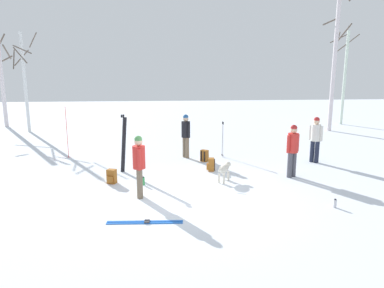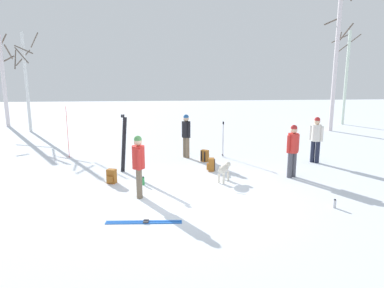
{
  "view_description": "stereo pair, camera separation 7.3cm",
  "coord_description": "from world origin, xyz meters",
  "px_view_note": "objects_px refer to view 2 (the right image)",
  "views": [
    {
      "loc": [
        -0.74,
        -9.1,
        3.45
      ],
      "look_at": [
        0.26,
        2.41,
        1.0
      ],
      "focal_mm": 33.34,
      "sensor_mm": 36.0,
      "label": 1
    },
    {
      "loc": [
        -0.67,
        -9.1,
        3.45
      ],
      "look_at": [
        0.26,
        2.41,
        1.0
      ],
      "focal_mm": 33.34,
      "sensor_mm": 36.0,
      "label": 2
    }
  ],
  "objects_px": {
    "ski_poles_0": "(223,138)",
    "birch_tree_1": "(26,79)",
    "water_bottle_0": "(335,204)",
    "ski_pair_planted_0": "(68,132)",
    "ski_pair_lying_0": "(144,222)",
    "backpack_1": "(211,165)",
    "backpack_2": "(205,156)",
    "person_2": "(186,133)",
    "ski_pair_planted_1": "(124,144)",
    "person_1": "(293,148)",
    "backpack_0": "(112,176)",
    "birch_tree_3": "(346,75)",
    "birch_tree_2": "(336,59)",
    "person_0": "(316,137)",
    "dog": "(224,169)",
    "person_3": "(139,162)",
    "birch_tree_0": "(3,79)",
    "water_bottle_1": "(143,181)"
  },
  "relations": [
    {
      "from": "ski_poles_0",
      "to": "birch_tree_1",
      "type": "bearing_deg",
      "value": 145.73
    },
    {
      "from": "ski_poles_0",
      "to": "water_bottle_0",
      "type": "xyz_separation_m",
      "value": [
        1.94,
        -5.52,
        -0.65
      ]
    },
    {
      "from": "ski_pair_planted_0",
      "to": "birch_tree_1",
      "type": "relative_size",
      "value": 0.38
    },
    {
      "from": "ski_pair_lying_0",
      "to": "ski_poles_0",
      "type": "xyz_separation_m",
      "value": [
        2.82,
        6.02,
        0.74
      ]
    },
    {
      "from": "backpack_1",
      "to": "backpack_2",
      "type": "height_order",
      "value": "same"
    },
    {
      "from": "person_2",
      "to": "ski_pair_planted_1",
      "type": "distance_m",
      "value": 2.87
    },
    {
      "from": "person_1",
      "to": "backpack_0",
      "type": "height_order",
      "value": "person_1"
    },
    {
      "from": "person_2",
      "to": "birch_tree_3",
      "type": "relative_size",
      "value": 0.3
    },
    {
      "from": "ski_pair_lying_0",
      "to": "birch_tree_1",
      "type": "bearing_deg",
      "value": 118.72
    },
    {
      "from": "ski_pair_lying_0",
      "to": "birch_tree_3",
      "type": "distance_m",
      "value": 18.4
    },
    {
      "from": "person_1",
      "to": "birch_tree_2",
      "type": "xyz_separation_m",
      "value": [
        5.32,
        8.41,
        2.96
      ]
    },
    {
      "from": "person_0",
      "to": "person_2",
      "type": "xyz_separation_m",
      "value": [
        -4.75,
        1.15,
        0.0
      ]
    },
    {
      "from": "dog",
      "to": "birch_tree_2",
      "type": "bearing_deg",
      "value": 48.91
    },
    {
      "from": "ski_pair_lying_0",
      "to": "birch_tree_3",
      "type": "bearing_deg",
      "value": 49.69
    },
    {
      "from": "ski_pair_planted_1",
      "to": "birch_tree_3",
      "type": "xyz_separation_m",
      "value": [
        12.6,
        9.63,
        2.08
      ]
    },
    {
      "from": "ski_pair_planted_1",
      "to": "birch_tree_2",
      "type": "bearing_deg",
      "value": 34.3
    },
    {
      "from": "person_1",
      "to": "ski_poles_0",
      "type": "xyz_separation_m",
      "value": [
        -1.77,
        2.88,
        -0.23
      ]
    },
    {
      "from": "person_3",
      "to": "ski_pair_planted_0",
      "type": "bearing_deg",
      "value": 123.03
    },
    {
      "from": "ski_pair_planted_0",
      "to": "birch_tree_2",
      "type": "relative_size",
      "value": 0.27
    },
    {
      "from": "backpack_0",
      "to": "person_0",
      "type": "bearing_deg",
      "value": 14.75
    },
    {
      "from": "birch_tree_1",
      "to": "water_bottle_0",
      "type": "bearing_deg",
      "value": -46.13
    },
    {
      "from": "ski_pair_lying_0",
      "to": "backpack_1",
      "type": "bearing_deg",
      "value": 62.84
    },
    {
      "from": "ski_poles_0",
      "to": "backpack_0",
      "type": "xyz_separation_m",
      "value": [
        -3.95,
        -3.05,
        -0.54
      ]
    },
    {
      "from": "backpack_1",
      "to": "birch_tree_0",
      "type": "relative_size",
      "value": 0.08
    },
    {
      "from": "person_2",
      "to": "backpack_0",
      "type": "distance_m",
      "value": 4.01
    },
    {
      "from": "person_3",
      "to": "birch_tree_2",
      "type": "height_order",
      "value": "birch_tree_2"
    },
    {
      "from": "person_2",
      "to": "dog",
      "type": "height_order",
      "value": "person_2"
    },
    {
      "from": "ski_poles_0",
      "to": "dog",
      "type": "bearing_deg",
      "value": -98.66
    },
    {
      "from": "backpack_1",
      "to": "water_bottle_1",
      "type": "xyz_separation_m",
      "value": [
        -2.24,
        -1.36,
        -0.09
      ]
    },
    {
      "from": "ski_poles_0",
      "to": "backpack_2",
      "type": "xyz_separation_m",
      "value": [
        -0.8,
        -0.66,
        -0.54
      ]
    },
    {
      "from": "dog",
      "to": "birch_tree_0",
      "type": "bearing_deg",
      "value": 133.85
    },
    {
      "from": "ski_pair_planted_1",
      "to": "backpack_2",
      "type": "relative_size",
      "value": 4.47
    },
    {
      "from": "person_0",
      "to": "water_bottle_0",
      "type": "relative_size",
      "value": 7.44
    },
    {
      "from": "person_3",
      "to": "backpack_1",
      "type": "relative_size",
      "value": 3.9
    },
    {
      "from": "ski_pair_planted_0",
      "to": "birch_tree_0",
      "type": "distance_m",
      "value": 10.22
    },
    {
      "from": "birch_tree_0",
      "to": "ski_poles_0",
      "type": "bearing_deg",
      "value": -36.24
    },
    {
      "from": "backpack_0",
      "to": "ski_pair_planted_1",
      "type": "bearing_deg",
      "value": 77.71
    },
    {
      "from": "person_2",
      "to": "ski_pair_planted_0",
      "type": "relative_size",
      "value": 0.85
    },
    {
      "from": "ski_poles_0",
      "to": "birch_tree_3",
      "type": "bearing_deg",
      "value": 41.24
    },
    {
      "from": "backpack_1",
      "to": "backpack_2",
      "type": "distance_m",
      "value": 1.29
    },
    {
      "from": "water_bottle_0",
      "to": "dog",
      "type": "bearing_deg",
      "value": 135.45
    },
    {
      "from": "birch_tree_0",
      "to": "ski_pair_lying_0",
      "type": "bearing_deg",
      "value": -58.51
    },
    {
      "from": "backpack_0",
      "to": "water_bottle_0",
      "type": "distance_m",
      "value": 6.39
    },
    {
      "from": "person_1",
      "to": "ski_poles_0",
      "type": "relative_size",
      "value": 1.21
    },
    {
      "from": "person_2",
      "to": "ski_poles_0",
      "type": "distance_m",
      "value": 1.48
    },
    {
      "from": "water_bottle_1",
      "to": "backpack_0",
      "type": "bearing_deg",
      "value": 165.27
    },
    {
      "from": "ski_pair_lying_0",
      "to": "backpack_0",
      "type": "xyz_separation_m",
      "value": [
        -1.13,
        2.96,
        0.2
      ]
    },
    {
      "from": "ski_pair_planted_0",
      "to": "birch_tree_1",
      "type": "xyz_separation_m",
      "value": [
        -3.67,
        6.27,
        1.87
      ]
    },
    {
      "from": "ski_pair_planted_0",
      "to": "birch_tree_2",
      "type": "height_order",
      "value": "birch_tree_2"
    },
    {
      "from": "backpack_2",
      "to": "birch_tree_3",
      "type": "xyz_separation_m",
      "value": [
        9.72,
        8.48,
        2.84
      ]
    }
  ]
}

